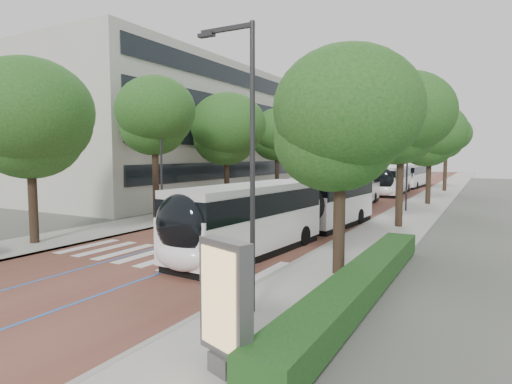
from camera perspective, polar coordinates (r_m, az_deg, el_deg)
ground at (r=18.84m, az=-14.38°, el=-9.13°), size 160.00×160.00×0.00m
road at (r=54.93m, az=15.42°, el=0.08°), size 11.00×140.00×0.02m
sidewalk_left at (r=57.11m, az=8.09°, el=0.44°), size 4.00×140.00×0.12m
sidewalk_right at (r=53.72m, az=23.23°, el=-0.20°), size 4.00×140.00×0.12m
kerb_left at (r=56.47m, az=9.89°, el=0.37°), size 0.20×140.00×0.14m
kerb_right at (r=53.93m, az=21.22°, el=-0.11°), size 0.20×140.00×0.14m
zebra_crossing at (r=19.42m, az=-11.91°, el=-8.57°), size 10.55×3.60×0.01m
lane_line_left at (r=55.32m, az=13.81°, el=0.17°), size 0.12×126.00×0.01m
lane_line_right at (r=54.59m, az=17.06°, el=0.03°), size 0.12×126.00×0.01m
office_building at (r=52.31m, az=-9.14°, el=7.63°), size 18.11×40.00×14.00m
hedge at (r=14.31m, az=13.87°, el=-11.50°), size 1.20×14.00×0.80m
streetlight_near at (r=11.88m, az=-1.24°, el=6.31°), size 1.82×0.20×8.00m
streetlight_far at (r=35.78m, az=19.27°, el=5.16°), size 1.82×0.20×8.00m
lamp_post_left at (r=28.31m, az=-12.52°, el=4.02°), size 0.14×0.14×8.00m
trees_left at (r=42.67m, az=0.67°, el=7.80°), size 6.48×61.10×10.19m
trees_right at (r=35.29m, az=20.98°, el=7.26°), size 5.75×47.30×8.94m
lead_bus at (r=22.65m, az=4.68°, el=-2.42°), size 3.96×18.54×3.20m
bus_queued_0 at (r=37.86m, az=12.73°, el=0.45°), size 3.21×12.52×3.20m
bus_queued_1 at (r=51.57m, az=17.71°, el=1.51°), size 2.79×12.45×3.20m
bus_queued_2 at (r=63.88m, az=20.22°, el=2.07°), size 3.19×12.52×3.20m
ad_panel at (r=8.91m, az=-4.10°, el=-14.62°), size 1.36×0.78×2.74m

